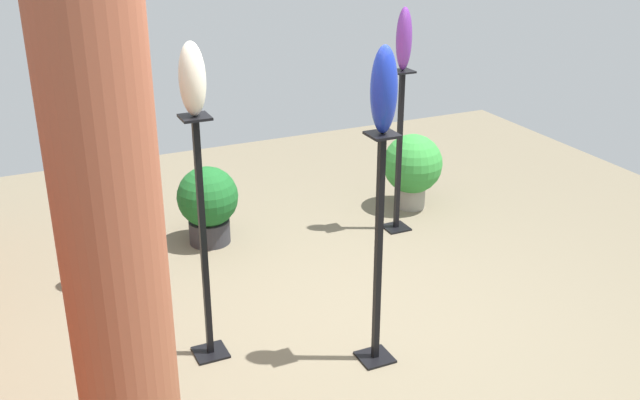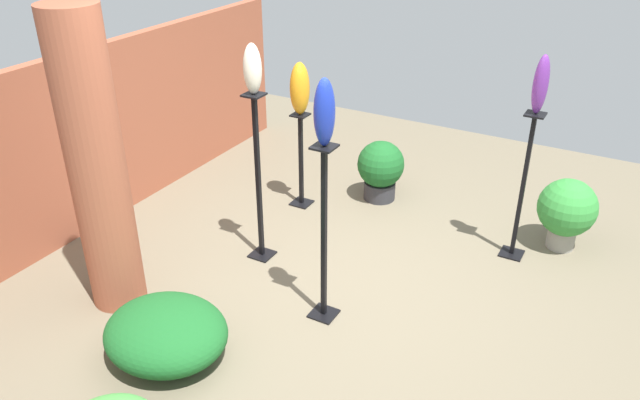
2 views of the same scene
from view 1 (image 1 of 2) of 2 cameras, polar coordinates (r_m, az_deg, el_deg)
The scene contains 12 objects.
ground_plane at distance 4.91m, azimuth 1.89°, elevation -10.22°, with size 8.00×8.00×0.00m, color #6B604C.
brick_pillar at distance 3.14m, azimuth -15.17°, elevation -6.54°, with size 0.42×0.42×2.35m, color #9E5138.
pedestal_violet at distance 6.14m, azimuth 6.02°, elevation 3.14°, with size 0.20×0.20×1.36m.
pedestal_ivory at distance 4.42m, azimuth -8.84°, elevation -3.88°, with size 0.20×0.20×1.53m.
pedestal_amber at distance 5.40m, azimuth -13.71°, elevation -2.24°, with size 0.20×0.20×0.99m.
pedestal_cobalt at distance 4.36m, azimuth 4.45°, elevation -4.68°, with size 0.20×0.20×1.44m.
art_vase_violet at distance 5.89m, azimuth 6.42°, elevation 12.10°, with size 0.13×0.12×0.49m, color #6B2D8C.
art_vase_ivory at distance 4.08m, azimuth -9.70°, elevation 9.07°, with size 0.15×0.15×0.41m, color beige.
art_vase_amber at distance 5.13m, azimuth -14.53°, elevation 5.90°, with size 0.21×0.19×0.52m, color orange.
art_vase_cobalt at distance 4.00m, azimuth 4.89°, elevation 8.36°, with size 0.16×0.14×0.48m, color #192D9E.
potted_plant_walkway_edge at distance 6.68m, azimuth 7.06°, elevation 2.57°, with size 0.53×0.53×0.68m.
potted_plant_near_pillar at distance 6.03m, azimuth -8.54°, elevation -0.16°, with size 0.49×0.49×0.64m.
Camera 1 is at (-3.67, 1.87, 2.67)m, focal length 42.00 mm.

